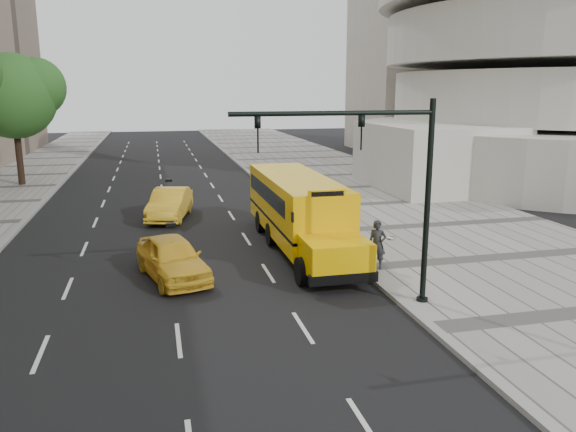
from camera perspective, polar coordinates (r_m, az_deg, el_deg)
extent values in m
plane|color=black|center=(25.36, -9.85, -2.65)|extent=(140.00, 140.00, 0.00)
cube|color=gray|center=(28.63, 14.86, -0.97)|extent=(12.00, 140.00, 0.15)
cube|color=gray|center=(26.36, 3.27, -1.72)|extent=(0.30, 140.00, 0.15)
cylinder|color=silver|center=(49.84, 25.84, 6.13)|extent=(32.00, 32.00, 4.00)
cylinder|color=silver|center=(49.62, 26.30, 10.82)|extent=(26.00, 26.00, 3.60)
cylinder|color=silver|center=(49.75, 26.79, 15.64)|extent=(27.60, 27.60, 3.60)
cube|color=silver|center=(39.29, 14.64, 5.83)|extent=(8.00, 10.00, 4.40)
cylinder|color=black|center=(43.25, -25.71, 6.33)|extent=(0.44, 0.44, 5.51)
sphere|color=#23531B|center=(43.08, -26.16, 10.88)|extent=(5.75, 5.75, 5.75)
sphere|color=#23531B|center=(43.09, -24.25, 11.86)|extent=(4.02, 4.02, 4.02)
cube|color=#FFBC01|center=(24.33, 0.83, 1.18)|extent=(2.50, 9.00, 2.45)
cube|color=#FFBC01|center=(19.37, 4.84, -3.96)|extent=(2.20, 2.00, 1.10)
cube|color=black|center=(18.75, 5.65, -6.32)|extent=(2.38, 0.25, 0.35)
cube|color=black|center=(24.44, 0.83, -0.02)|extent=(2.52, 9.00, 0.12)
cube|color=black|center=(20.06, 3.96, 0.03)|extent=(2.05, 0.10, 0.90)
cube|color=black|center=(24.72, 0.55, 2.49)|extent=(2.52, 7.50, 0.70)
cube|color=#FFBC01|center=(19.89, 4.00, 2.28)|extent=(1.40, 0.12, 0.28)
ellipsoid|color=silver|center=(18.44, 10.74, -2.42)|extent=(0.32, 0.32, 0.14)
cylinder|color=black|center=(18.59, 9.77, -2.90)|extent=(0.36, 0.47, 0.58)
cylinder|color=black|center=(19.52, 1.36, -5.63)|extent=(0.30, 1.00, 1.00)
cylinder|color=black|center=(20.19, 7.60, -5.12)|extent=(0.30, 1.00, 1.00)
cylinder|color=black|center=(24.38, -1.75, -1.88)|extent=(0.30, 1.00, 1.00)
cylinder|color=black|center=(24.92, 3.34, -1.57)|extent=(0.30, 1.00, 1.00)
cylinder|color=black|center=(26.76, -2.84, -0.56)|extent=(0.30, 1.00, 1.00)
cylinder|color=black|center=(27.25, 1.83, -0.31)|extent=(0.30, 1.00, 1.00)
imported|color=yellow|center=(20.54, -11.67, -4.18)|extent=(2.89, 4.81, 1.53)
imported|color=yellow|center=(30.05, -11.92, 1.21)|extent=(2.70, 5.03, 1.57)
imported|color=#222428|center=(20.95, 9.04, -2.89)|extent=(0.79, 0.67, 1.83)
cylinder|color=black|center=(17.52, 13.97, 1.00)|extent=(0.18, 0.18, 6.40)
cylinder|color=black|center=(18.38, 13.45, -8.43)|extent=(0.36, 0.36, 0.25)
cylinder|color=black|center=(16.02, 4.77, 10.37)|extent=(6.00, 0.14, 0.14)
imported|color=black|center=(16.32, 7.43, 8.41)|extent=(0.16, 0.20, 1.00)
imported|color=black|center=(15.51, -3.10, 8.28)|extent=(0.16, 0.20, 1.00)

